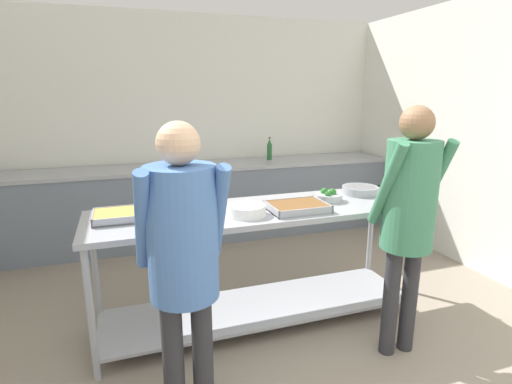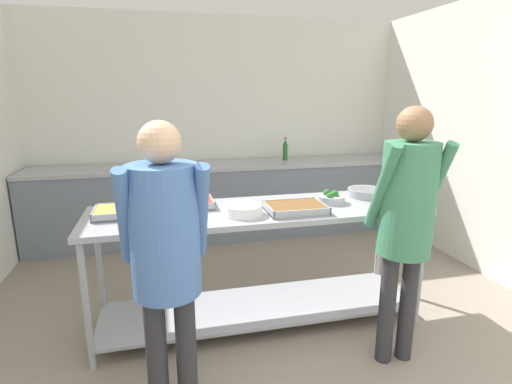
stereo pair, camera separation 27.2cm
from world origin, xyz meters
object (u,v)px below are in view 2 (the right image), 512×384
guest_serving_left (406,210)px  water_bottle (285,150)px  plate_stack (243,210)px  guest_serving_right (165,244)px  serving_tray_vegetables (184,204)px  broccoli_bowl (331,198)px  serving_tray_roast (295,208)px  sauce_pan (366,192)px  serving_tray_greens (122,212)px

guest_serving_left → water_bottle: bearing=88.4°
plate_stack → guest_serving_right: guest_serving_right is taller
serving_tray_vegetables → water_bottle: bearing=53.8°
serving_tray_vegetables → broccoli_bowl: broccoli_bowl is taller
guest_serving_left → serving_tray_roast: bearing=135.8°
sauce_pan → plate_stack: bearing=-166.4°
serving_tray_greens → sauce_pan: 1.90m
serving_tray_roast → sauce_pan: (0.70, 0.27, 0.01)m
sauce_pan → broccoli_bowl: bearing=-162.5°
guest_serving_left → guest_serving_right: guest_serving_left is taller
guest_serving_right → broccoli_bowl: bearing=32.3°
serving_tray_vegetables → guest_serving_right: guest_serving_right is taller
sauce_pan → guest_serving_left: (-0.17, -0.79, 0.09)m
serving_tray_greens → serving_tray_vegetables: (0.43, 0.11, 0.00)m
plate_stack → serving_tray_vegetables: bearing=142.9°
serving_tray_vegetables → water_bottle: water_bottle is taller
water_bottle → plate_stack: bearing=-114.5°
broccoli_bowl → plate_stack: bearing=-168.5°
serving_tray_roast → guest_serving_right: size_ratio=0.26×
serving_tray_roast → water_bottle: (0.61, 2.18, 0.10)m
guest_serving_left → water_bottle: size_ratio=5.85×
broccoli_bowl → guest_serving_right: bearing=-147.7°
guest_serving_right → plate_stack: bearing=50.5°
serving_tray_roast → guest_serving_left: guest_serving_left is taller
serving_tray_vegetables → broccoli_bowl: bearing=-7.4°
serving_tray_vegetables → guest_serving_left: 1.54m
serving_tray_vegetables → plate_stack: size_ratio=1.54×
plate_stack → broccoli_bowl: size_ratio=1.35×
sauce_pan → guest_serving_right: guest_serving_right is taller
water_bottle → serving_tray_greens: bearing=-132.3°
guest_serving_right → water_bottle: 3.21m
serving_tray_greens → guest_serving_left: bearing=-22.5°
serving_tray_greens → guest_serving_right: guest_serving_right is taller
serving_tray_greens → guest_serving_right: (0.28, -0.83, 0.05)m
guest_serving_left → sauce_pan: bearing=78.3°
sauce_pan → water_bottle: size_ratio=1.52×
serving_tray_vegetables → broccoli_bowl: size_ratio=2.08×
broccoli_bowl → guest_serving_left: size_ratio=0.12×
broccoli_bowl → serving_tray_vegetables: bearing=172.6°
guest_serving_right → water_bottle: (1.52, 2.82, 0.05)m
serving_tray_roast → water_bottle: bearing=74.4°
plate_stack → serving_tray_roast: bearing=-1.7°
sauce_pan → water_bottle: water_bottle is taller
serving_tray_greens → water_bottle: size_ratio=1.29×
serving_tray_vegetables → water_bottle: size_ratio=1.49×
broccoli_bowl → sauce_pan: (0.36, 0.11, -0.00)m
serving_tray_roast → guest_serving_right: bearing=-145.1°
serving_tray_vegetables → serving_tray_roast: (0.77, -0.30, 0.00)m
serving_tray_greens → serving_tray_roast: size_ratio=0.89×
serving_tray_vegetables → serving_tray_greens: bearing=-166.1°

